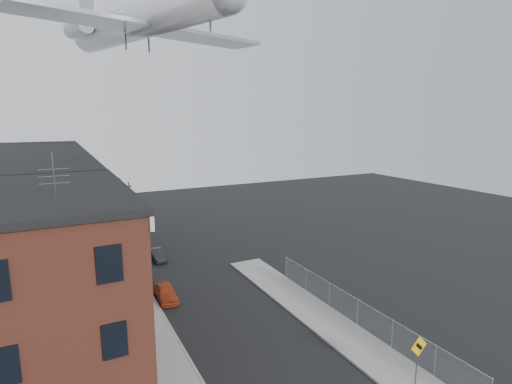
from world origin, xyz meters
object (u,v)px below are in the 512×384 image
(warning_sign, at_px, (418,353))
(car_near, at_px, (166,292))
(car_far, at_px, (120,230))
(airplane, at_px, (138,21))
(utility_pole, at_px, (122,233))
(street_tree, at_px, (110,219))
(car_mid, at_px, (157,255))

(warning_sign, height_order, car_near, warning_sign)
(car_far, height_order, airplane, airplane)
(utility_pole, xyz_separation_m, street_tree, (0.33, 9.92, -1.22))
(utility_pole, xyz_separation_m, car_far, (2.00, 15.56, -4.00))
(car_mid, height_order, airplane, airplane)
(airplane, bearing_deg, utility_pole, -120.59)
(car_near, bearing_deg, warning_sign, -58.03)
(car_near, xyz_separation_m, car_mid, (1.43, 8.77, -0.06))
(airplane, bearing_deg, car_mid, -5.75)
(street_tree, height_order, airplane, airplane)
(warning_sign, distance_m, car_far, 35.81)
(street_tree, xyz_separation_m, airplane, (2.88, -4.49, 18.25))
(car_far, bearing_deg, car_mid, -77.57)
(warning_sign, bearing_deg, car_far, 104.90)
(street_tree, height_order, car_mid, street_tree)
(street_tree, bearing_deg, warning_sign, -69.42)
(utility_pole, xyz_separation_m, car_near, (2.37, -3.40, -4.07))
(utility_pole, xyz_separation_m, car_mid, (3.80, 5.37, -4.14))
(utility_pole, bearing_deg, car_far, 82.67)
(utility_pole, relative_size, car_near, 2.56)
(warning_sign, height_order, airplane, airplane)
(street_tree, xyz_separation_m, car_mid, (3.47, -4.55, -2.91))
(warning_sign, xyz_separation_m, car_far, (-9.20, 34.58, -1.20))
(car_mid, bearing_deg, car_far, 95.87)
(car_far, bearing_deg, warning_sign, -72.69)
(utility_pole, height_order, car_near, utility_pole)
(warning_sign, height_order, car_far, warning_sign)
(car_near, bearing_deg, airplane, 87.11)
(car_mid, bearing_deg, utility_pole, -129.42)
(warning_sign, xyz_separation_m, airplane, (-7.99, 24.46, 19.82))
(car_near, height_order, car_mid, car_near)
(warning_sign, bearing_deg, street_tree, 110.58)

